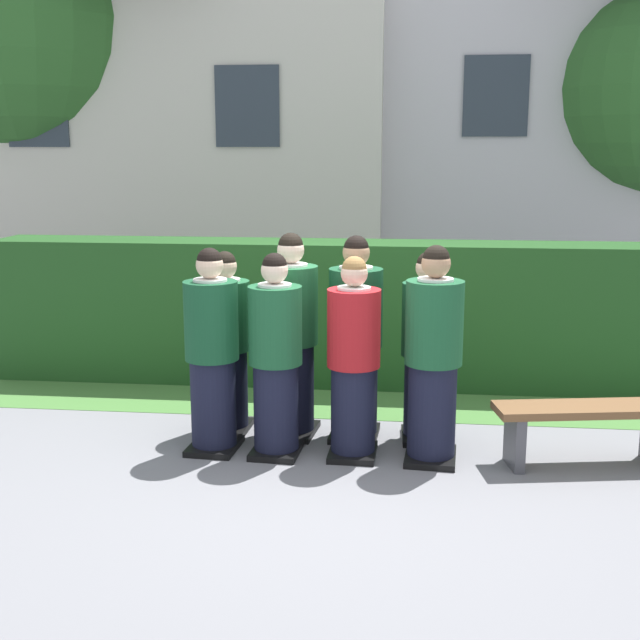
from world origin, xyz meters
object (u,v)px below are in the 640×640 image
Objects in this scene: student_rear_row_0 at (227,347)px; student_rear_row_3 at (426,352)px; student_rear_row_2 at (355,343)px; wooden_bench at (586,421)px; student_in_red_blazer at (353,363)px; student_front_row_0 at (212,356)px; student_front_row_1 at (276,360)px; student_front_row_3 at (433,360)px; student_rear_row_1 at (291,340)px.

student_rear_row_0 is 1.68m from student_rear_row_3.
student_rear_row_3 is at bearing -0.89° from student_rear_row_2.
student_in_red_blazer is at bearing 179.86° from wooden_bench.
student_front_row_1 is (0.52, -0.03, -0.01)m from student_front_row_0.
student_rear_row_0 is (-1.11, 0.49, -0.02)m from student_in_red_blazer.
student_front_row_3 is at bearing -178.94° from wooden_bench.
student_in_red_blazer is at bearing 1.95° from student_front_row_1.
student_front_row_3 is (1.74, -0.04, 0.02)m from student_front_row_0.
wooden_bench is at bearing 1.06° from student_front_row_3.
student_rear_row_2 is at bearing -2.26° from student_rear_row_0.
student_front_row_1 is 1.12× the size of wooden_bench.
student_rear_row_2 is at bearing 21.10° from student_front_row_0.
student_rear_row_0 is (-0.50, 0.51, -0.03)m from student_front_row_1.
student_rear_row_3 is at bearing 160.23° from wooden_bench.
student_rear_row_1 is 1.20× the size of wooden_bench.
student_rear_row_1 reaches higher than student_rear_row_0.
student_in_red_blazer reaches higher than student_rear_row_3.
student_rear_row_3 is (1.12, -0.02, -0.07)m from student_rear_row_1.
student_rear_row_1 is at bearing 37.82° from student_front_row_0.
student_front_row_0 is 1.02× the size of student_front_row_1.
student_front_row_0 is at bearing -142.18° from student_rear_row_1.
student_rear_row_0 is at bearing 134.84° from student_front_row_1.
student_front_row_3 is at bearing -0.26° from student_front_row_1.
student_rear_row_0 is at bearing 177.13° from student_rear_row_1.
student_rear_row_3 is 1.10× the size of wooden_bench.
student_rear_row_0 is 0.57m from student_rear_row_1.
student_front_row_3 is 1.08× the size of student_rear_row_0.
wooden_bench is at bearing -13.93° from student_rear_row_2.
student_front_row_0 is 0.97× the size of student_front_row_3.
student_rear_row_0 is 1.10m from student_rear_row_2.
student_in_red_blazer is 0.62m from student_front_row_3.
student_front_row_0 is at bearing -91.45° from student_rear_row_0.
student_front_row_1 is 1.26m from student_rear_row_3.
student_front_row_0 is at bearing 179.30° from student_in_red_blazer.
student_rear_row_2 is (-0.63, 0.47, 0.01)m from student_front_row_3.
student_front_row_1 is at bearing -142.12° from student_rear_row_2.
student_rear_row_1 is (0.56, -0.03, 0.08)m from student_rear_row_0.
student_in_red_blazer is 0.93× the size of student_rear_row_2.
student_front_row_1 is 0.95× the size of student_rear_row_2.
student_rear_row_1 is at bearing 178.76° from student_rear_row_3.
student_rear_row_2 is 1.91m from wooden_bench.
student_front_row_3 is 0.47m from student_rear_row_3.
student_front_row_1 is 0.95× the size of student_front_row_3.
student_rear_row_2 is at bearing 179.11° from student_rear_row_3.
student_front_row_3 is 1.80m from student_rear_row_0.
student_in_red_blazer is 1.01× the size of student_rear_row_3.
student_rear_row_3 is (1.68, -0.05, 0.01)m from student_rear_row_0.
student_front_row_0 is 0.96× the size of student_rear_row_2.
student_rear_row_0 is at bearing 163.50° from student_front_row_3.
student_rear_row_2 reaches higher than student_in_red_blazer.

